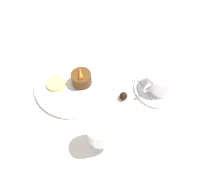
% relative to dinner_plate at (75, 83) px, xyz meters
% --- Properties ---
extents(ground_plane, '(3.00, 3.00, 0.00)m').
position_rel_dinner_plate_xyz_m(ground_plane, '(-0.03, 0.05, -0.01)').
color(ground_plane, white).
extents(dinner_plate, '(0.25, 0.25, 0.01)m').
position_rel_dinner_plate_xyz_m(dinner_plate, '(0.00, 0.00, 0.00)').
color(dinner_plate, white).
rests_on(dinner_plate, ground_plane).
extents(saucer, '(0.15, 0.15, 0.01)m').
position_rel_dinner_plate_xyz_m(saucer, '(-0.21, 0.15, -0.00)').
color(saucer, white).
rests_on(saucer, ground_plane).
extents(coffee_cup, '(0.11, 0.09, 0.06)m').
position_rel_dinner_plate_xyz_m(coffee_cup, '(-0.22, 0.15, 0.03)').
color(coffee_cup, white).
rests_on(coffee_cup, saucer).
extents(spoon, '(0.02, 0.10, 0.00)m').
position_rel_dinner_plate_xyz_m(spoon, '(-0.17, 0.14, 0.00)').
color(spoon, silver).
rests_on(spoon, saucer).
extents(wine_glass, '(0.07, 0.07, 0.10)m').
position_rel_dinner_plate_xyz_m(wine_glass, '(0.02, 0.21, 0.06)').
color(wine_glass, silver).
rests_on(wine_glass, ground_plane).
extents(fork, '(0.05, 0.17, 0.01)m').
position_rel_dinner_plate_xyz_m(fork, '(0.18, 0.05, -0.01)').
color(fork, silver).
rests_on(fork, ground_plane).
extents(dessert_cake, '(0.06, 0.06, 0.04)m').
position_rel_dinner_plate_xyz_m(dessert_cake, '(-0.02, 0.01, 0.03)').
color(dessert_cake, '#563314').
rests_on(dessert_cake, dinner_plate).
extents(carrot_garnish, '(0.03, 0.04, 0.01)m').
position_rel_dinner_plate_xyz_m(carrot_garnish, '(-0.02, 0.01, 0.05)').
color(carrot_garnish, orange).
rests_on(carrot_garnish, dessert_cake).
extents(pineapple_slice, '(0.06, 0.06, 0.01)m').
position_rel_dinner_plate_xyz_m(pineapple_slice, '(0.05, -0.02, 0.01)').
color(pineapple_slice, '#EFE075').
rests_on(pineapple_slice, dinner_plate).
extents(chocolate_truffle, '(0.02, 0.02, 0.02)m').
position_rel_dinner_plate_xyz_m(chocolate_truffle, '(-0.10, 0.12, 0.00)').
color(chocolate_truffle, black).
rests_on(chocolate_truffle, ground_plane).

